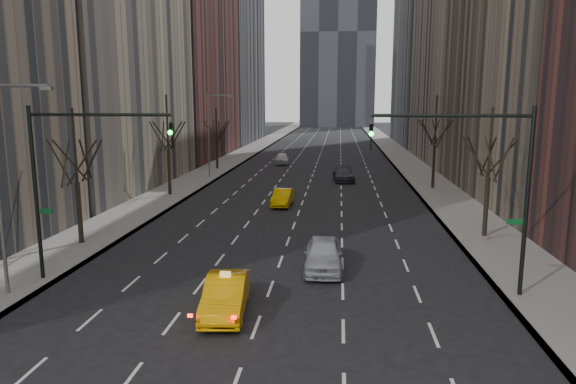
# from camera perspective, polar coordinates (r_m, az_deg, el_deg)

# --- Properties ---
(sidewalk_left) EXTENTS (4.50, 320.00, 0.15)m
(sidewalk_left) POSITION_cam_1_polar(r_m,az_deg,el_deg) (81.66, -5.08, 4.20)
(sidewalk_left) COLOR slate
(sidewalk_left) RESTS_ON ground
(sidewalk_right) EXTENTS (4.50, 320.00, 0.15)m
(sidewalk_right) POSITION_cam_1_polar(r_m,az_deg,el_deg) (80.76, 12.30, 3.95)
(sidewalk_right) COLOR slate
(sidewalk_right) RESTS_ON ground
(bld_left_far) EXTENTS (14.00, 28.00, 44.00)m
(bld_left_far) POSITION_cam_1_polar(r_m,az_deg,el_deg) (80.82, -12.76, 19.55)
(bld_left_far) COLOR brown
(bld_left_far) RESTS_ON ground
(tree_lw_b) EXTENTS (3.36, 3.50, 7.82)m
(tree_lw_b) POSITION_cam_1_polar(r_m,az_deg,el_deg) (31.92, -22.36, 0.98)
(tree_lw_b) COLOR black
(tree_lw_b) RESTS_ON ground
(tree_lw_c) EXTENTS (3.36, 3.50, 8.74)m
(tree_lw_c) POSITION_cam_1_polar(r_m,az_deg,el_deg) (46.49, -13.16, 4.48)
(tree_lw_c) COLOR black
(tree_lw_c) RESTS_ON ground
(tree_lw_d) EXTENTS (3.36, 3.50, 7.36)m
(tree_lw_d) POSITION_cam_1_polar(r_m,az_deg,el_deg) (63.77, -7.93, 5.66)
(tree_lw_d) COLOR black
(tree_lw_d) RESTS_ON ground
(tree_rw_b) EXTENTS (3.36, 3.50, 7.82)m
(tree_rw_b) POSITION_cam_1_polar(r_m,az_deg,el_deg) (33.38, 21.33, 1.41)
(tree_rw_b) COLOR black
(tree_rw_b) RESTS_ON ground
(tree_rw_c) EXTENTS (3.36, 3.50, 8.74)m
(tree_rw_c) POSITION_cam_1_polar(r_m,az_deg,el_deg) (50.79, 15.97, 4.81)
(tree_rw_c) COLOR black
(tree_rw_c) RESTS_ON ground
(traffic_mast_left) EXTENTS (6.69, 0.39, 8.00)m
(traffic_mast_left) POSITION_cam_1_polar(r_m,az_deg,el_deg) (25.09, -23.17, 2.73)
(traffic_mast_left) COLOR black
(traffic_mast_left) RESTS_ON ground
(traffic_mast_right) EXTENTS (6.69, 0.39, 8.00)m
(traffic_mast_right) POSITION_cam_1_polar(r_m,az_deg,el_deg) (22.82, 21.25, 2.21)
(traffic_mast_right) COLOR black
(traffic_mast_right) RESTS_ON ground
(streetlight_near) EXTENTS (2.83, 0.22, 9.00)m
(streetlight_near) POSITION_cam_1_polar(r_m,az_deg,el_deg) (24.30, -29.03, 2.38)
(streetlight_near) COLOR slate
(streetlight_near) RESTS_ON ground
(streetlight_far) EXTENTS (2.83, 0.22, 9.00)m
(streetlight_far) POSITION_cam_1_polar(r_m,az_deg,el_deg) (56.58, -8.50, 7.19)
(streetlight_far) COLOR slate
(streetlight_far) RESTS_ON ground
(taxi_sedan) EXTENTS (1.97, 4.65, 1.49)m
(taxi_sedan) POSITION_cam_1_polar(r_m,az_deg,el_deg) (20.92, -6.92, -11.29)
(taxi_sedan) COLOR #E59B04
(taxi_sedan) RESTS_ON ground
(silver_sedan_ahead) EXTENTS (1.97, 4.71, 1.59)m
(silver_sedan_ahead) POSITION_cam_1_polar(r_m,az_deg,el_deg) (25.87, 3.98, -6.91)
(silver_sedan_ahead) COLOR #AAACB3
(silver_sedan_ahead) RESTS_ON ground
(far_taxi) EXTENTS (1.60, 4.09, 1.33)m
(far_taxi) POSITION_cam_1_polar(r_m,az_deg,el_deg) (41.45, -0.58, -0.61)
(far_taxi) COLOR #E3A604
(far_taxi) RESTS_ON ground
(far_suv_grey) EXTENTS (2.47, 5.27, 1.49)m
(far_suv_grey) POSITION_cam_1_polar(r_m,az_deg,el_deg) (54.74, 6.21, 2.02)
(far_suv_grey) COLOR #313036
(far_suv_grey) RESTS_ON ground
(far_car_white) EXTENTS (2.23, 4.56, 1.50)m
(far_car_white) POSITION_cam_1_polar(r_m,az_deg,el_deg) (69.02, -0.68, 3.74)
(far_car_white) COLOR silver
(far_car_white) RESTS_ON ground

